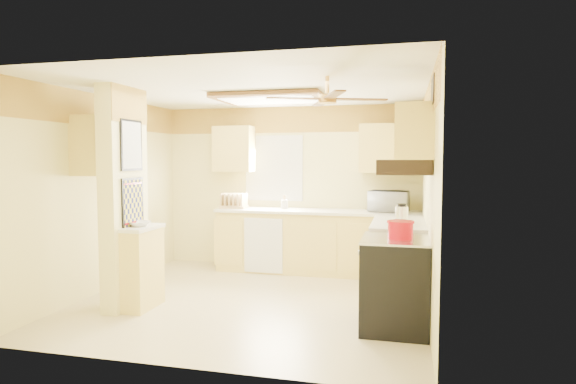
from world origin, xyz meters
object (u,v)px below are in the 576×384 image
(bowl, at_px, (139,224))
(kettle, at_px, (402,214))
(microwave, at_px, (389,201))
(dutch_oven, at_px, (400,230))
(stove, at_px, (395,283))

(bowl, relative_size, kettle, 1.02)
(microwave, distance_m, kettle, 1.25)
(dutch_oven, bearing_deg, kettle, 89.80)
(microwave, bearing_deg, dutch_oven, 104.29)
(stove, height_order, dutch_oven, dutch_oven)
(bowl, bearing_deg, stove, 0.45)
(stove, bearing_deg, bowl, -179.55)
(microwave, bearing_deg, kettle, 108.12)
(stove, distance_m, microwave, 2.26)
(microwave, relative_size, kettle, 2.33)
(microwave, height_order, kettle, microwave)
(microwave, height_order, bowl, microwave)
(bowl, xyz_separation_m, dutch_oven, (2.87, -0.01, 0.04))
(stove, distance_m, dutch_oven, 0.55)
(kettle, bearing_deg, bowl, -161.65)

